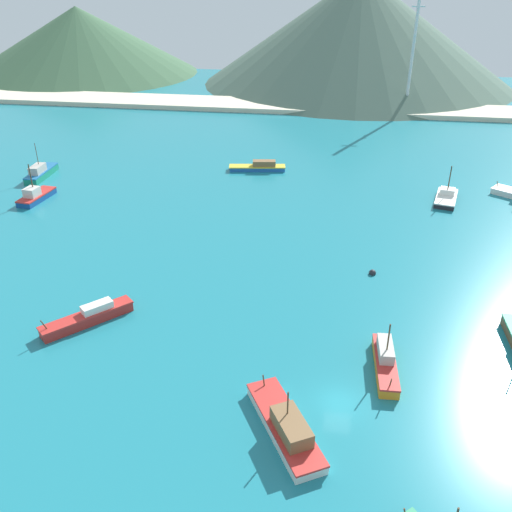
{
  "coord_description": "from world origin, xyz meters",
  "views": [
    {
      "loc": [
        -1.73,
        -38.57,
        35.73
      ],
      "look_at": [
        -11.7,
        25.68,
        0.65
      ],
      "focal_mm": 38.44,
      "sensor_mm": 36.0,
      "label": 1
    }
  ],
  "objects_px": {
    "buoy_2": "(372,273)",
    "radio_tower": "(413,49)",
    "fishing_boat_10": "(259,167)",
    "fishing_boat_12": "(385,361)",
    "fishing_boat_7": "(41,173)",
    "fishing_boat_4": "(446,197)",
    "fishing_boat_11": "(36,196)",
    "fishing_boat_2": "(89,317)",
    "fishing_boat_15": "(286,426)"
  },
  "relations": [
    {
      "from": "buoy_2",
      "to": "radio_tower",
      "type": "xyz_separation_m",
      "value": [
        11.25,
        87.61,
        16.03
      ]
    },
    {
      "from": "fishing_boat_10",
      "to": "fishing_boat_12",
      "type": "bearing_deg",
      "value": -69.4
    },
    {
      "from": "fishing_boat_7",
      "to": "fishing_boat_10",
      "type": "bearing_deg",
      "value": 14.51
    },
    {
      "from": "fishing_boat_4",
      "to": "buoy_2",
      "type": "xyz_separation_m",
      "value": [
        -13.04,
        -26.87,
        -0.5
      ]
    },
    {
      "from": "fishing_boat_11",
      "to": "buoy_2",
      "type": "bearing_deg",
      "value": -16.51
    },
    {
      "from": "fishing_boat_2",
      "to": "fishing_boat_7",
      "type": "height_order",
      "value": "fishing_boat_7"
    },
    {
      "from": "fishing_boat_15",
      "to": "radio_tower",
      "type": "height_order",
      "value": "radio_tower"
    },
    {
      "from": "fishing_boat_12",
      "to": "buoy_2",
      "type": "height_order",
      "value": "fishing_boat_12"
    },
    {
      "from": "fishing_boat_4",
      "to": "fishing_boat_15",
      "type": "bearing_deg",
      "value": -110.86
    },
    {
      "from": "fishing_boat_12",
      "to": "radio_tower",
      "type": "distance_m",
      "value": 107.97
    },
    {
      "from": "fishing_boat_10",
      "to": "buoy_2",
      "type": "distance_m",
      "value": 42.52
    },
    {
      "from": "fishing_boat_10",
      "to": "fishing_boat_15",
      "type": "distance_m",
      "value": 67.22
    },
    {
      "from": "buoy_2",
      "to": "fishing_boat_10",
      "type": "bearing_deg",
      "value": 118.76
    },
    {
      "from": "fishing_boat_2",
      "to": "fishing_boat_15",
      "type": "distance_m",
      "value": 26.86
    },
    {
      "from": "fishing_boat_12",
      "to": "radio_tower",
      "type": "height_order",
      "value": "radio_tower"
    },
    {
      "from": "fishing_boat_4",
      "to": "fishing_boat_10",
      "type": "bearing_deg",
      "value": 162.75
    },
    {
      "from": "fishing_boat_7",
      "to": "fishing_boat_10",
      "type": "distance_m",
      "value": 40.98
    },
    {
      "from": "fishing_boat_15",
      "to": "fishing_boat_12",
      "type": "bearing_deg",
      "value": 48.97
    },
    {
      "from": "fishing_boat_10",
      "to": "radio_tower",
      "type": "height_order",
      "value": "radio_tower"
    },
    {
      "from": "fishing_boat_11",
      "to": "fishing_boat_10",
      "type": "bearing_deg",
      "value": 30.75
    },
    {
      "from": "fishing_boat_4",
      "to": "buoy_2",
      "type": "distance_m",
      "value": 29.87
    },
    {
      "from": "fishing_boat_10",
      "to": "fishing_boat_11",
      "type": "bearing_deg",
      "value": -149.25
    },
    {
      "from": "fishing_boat_2",
      "to": "fishing_boat_11",
      "type": "relative_size",
      "value": 1.12
    },
    {
      "from": "fishing_boat_7",
      "to": "fishing_boat_15",
      "type": "distance_m",
      "value": 76.26
    },
    {
      "from": "fishing_boat_4",
      "to": "fishing_boat_10",
      "type": "height_order",
      "value": "fishing_boat_4"
    },
    {
      "from": "fishing_boat_7",
      "to": "fishing_boat_12",
      "type": "bearing_deg",
      "value": -36.99
    },
    {
      "from": "fishing_boat_10",
      "to": "fishing_boat_12",
      "type": "height_order",
      "value": "fishing_boat_12"
    },
    {
      "from": "fishing_boat_7",
      "to": "fishing_boat_15",
      "type": "bearing_deg",
      "value": -47.06
    },
    {
      "from": "fishing_boat_11",
      "to": "fishing_boat_15",
      "type": "height_order",
      "value": "fishing_boat_11"
    },
    {
      "from": "fishing_boat_15",
      "to": "radio_tower",
      "type": "distance_m",
      "value": 119.03
    },
    {
      "from": "fishing_boat_12",
      "to": "fishing_boat_15",
      "type": "height_order",
      "value": "fishing_boat_12"
    },
    {
      "from": "fishing_boat_4",
      "to": "fishing_boat_11",
      "type": "bearing_deg",
      "value": -171.35
    },
    {
      "from": "fishing_boat_15",
      "to": "buoy_2",
      "type": "height_order",
      "value": "fishing_boat_15"
    },
    {
      "from": "fishing_boat_4",
      "to": "radio_tower",
      "type": "relative_size",
      "value": 0.27
    },
    {
      "from": "fishing_boat_12",
      "to": "fishing_boat_2",
      "type": "bearing_deg",
      "value": 174.88
    },
    {
      "from": "fishing_boat_4",
      "to": "fishing_boat_12",
      "type": "xyz_separation_m",
      "value": [
        -12.45,
        -45.61,
        0.22
      ]
    },
    {
      "from": "fishing_boat_7",
      "to": "fishing_boat_12",
      "type": "distance_m",
      "value": 76.02
    },
    {
      "from": "fishing_boat_2",
      "to": "fishing_boat_11",
      "type": "height_order",
      "value": "fishing_boat_11"
    },
    {
      "from": "fishing_boat_2",
      "to": "fishing_boat_11",
      "type": "bearing_deg",
      "value": 126.35
    },
    {
      "from": "fishing_boat_11",
      "to": "fishing_boat_12",
      "type": "bearing_deg",
      "value": -32.11
    },
    {
      "from": "fishing_boat_10",
      "to": "fishing_boat_11",
      "type": "height_order",
      "value": "fishing_boat_11"
    },
    {
      "from": "fishing_boat_7",
      "to": "fishing_boat_12",
      "type": "height_order",
      "value": "fishing_boat_7"
    },
    {
      "from": "fishing_boat_7",
      "to": "fishing_boat_15",
      "type": "height_order",
      "value": "fishing_boat_7"
    },
    {
      "from": "fishing_boat_11",
      "to": "fishing_boat_7",
      "type": "bearing_deg",
      "value": 113.83
    },
    {
      "from": "fishing_boat_4",
      "to": "fishing_boat_10",
      "type": "relative_size",
      "value": 0.78
    },
    {
      "from": "fishing_boat_12",
      "to": "fishing_boat_15",
      "type": "bearing_deg",
      "value": -131.03
    },
    {
      "from": "buoy_2",
      "to": "radio_tower",
      "type": "height_order",
      "value": "radio_tower"
    },
    {
      "from": "fishing_boat_4",
      "to": "fishing_boat_7",
      "type": "bearing_deg",
      "value": 179.89
    },
    {
      "from": "fishing_boat_12",
      "to": "buoy_2",
      "type": "xyz_separation_m",
      "value": [
        -0.6,
        18.74,
        -0.71
      ]
    },
    {
      "from": "fishing_boat_11",
      "to": "radio_tower",
      "type": "relative_size",
      "value": 0.25
    }
  ]
}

